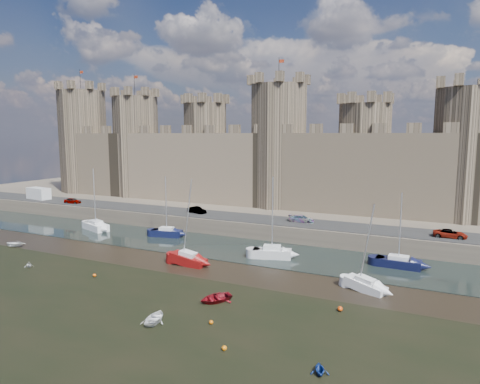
{
  "coord_description": "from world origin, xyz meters",
  "views": [
    {
      "loc": [
        30.77,
        -29.43,
        16.34
      ],
      "look_at": [
        6.3,
        22.0,
        8.6
      ],
      "focal_mm": 32.0,
      "sensor_mm": 36.0,
      "label": 1
    }
  ],
  "objects_px": {
    "car_2": "(302,219)",
    "sailboat_0": "(96,226)",
    "van": "(39,194)",
    "sailboat_3": "(398,262)",
    "car_0": "(73,201)",
    "car_1": "(197,210)",
    "sailboat_2": "(272,252)",
    "sailboat_4": "(188,259)",
    "car_3": "(450,234)",
    "sailboat_5": "(365,285)",
    "sailboat_1": "(167,232)"
  },
  "relations": [
    {
      "from": "car_1",
      "to": "car_2",
      "type": "bearing_deg",
      "value": -73.17
    },
    {
      "from": "car_3",
      "to": "sailboat_1",
      "type": "bearing_deg",
      "value": 99.51
    },
    {
      "from": "sailboat_2",
      "to": "sailboat_5",
      "type": "relative_size",
      "value": 1.16
    },
    {
      "from": "sailboat_3",
      "to": "sailboat_4",
      "type": "xyz_separation_m",
      "value": [
        -23.98,
        -10.16,
        0.06
      ]
    },
    {
      "from": "car_1",
      "to": "sailboat_0",
      "type": "height_order",
      "value": "sailboat_0"
    },
    {
      "from": "van",
      "to": "sailboat_5",
      "type": "distance_m",
      "value": 73.28
    },
    {
      "from": "sailboat_5",
      "to": "car_3",
      "type": "bearing_deg",
      "value": 85.87
    },
    {
      "from": "car_2",
      "to": "sailboat_4",
      "type": "distance_m",
      "value": 21.66
    },
    {
      "from": "sailboat_0",
      "to": "sailboat_3",
      "type": "relative_size",
      "value": 1.13
    },
    {
      "from": "car_3",
      "to": "sailboat_4",
      "type": "distance_m",
      "value": 34.97
    },
    {
      "from": "sailboat_2",
      "to": "sailboat_4",
      "type": "xyz_separation_m",
      "value": [
        -8.5,
        -7.15,
        -0.06
      ]
    },
    {
      "from": "car_0",
      "to": "sailboat_4",
      "type": "height_order",
      "value": "sailboat_4"
    },
    {
      "from": "car_1",
      "to": "sailboat_2",
      "type": "xyz_separation_m",
      "value": [
        18.76,
        -11.96,
        -2.25
      ]
    },
    {
      "from": "car_3",
      "to": "sailboat_2",
      "type": "distance_m",
      "value": 24.06
    },
    {
      "from": "car_3",
      "to": "car_1",
      "type": "bearing_deg",
      "value": 88.3
    },
    {
      "from": "car_0",
      "to": "sailboat_4",
      "type": "relative_size",
      "value": 0.32
    },
    {
      "from": "car_0",
      "to": "sailboat_3",
      "type": "height_order",
      "value": "sailboat_3"
    },
    {
      "from": "sailboat_3",
      "to": "sailboat_4",
      "type": "bearing_deg",
      "value": -155.07
    },
    {
      "from": "van",
      "to": "sailboat_0",
      "type": "bearing_deg",
      "value": -12.56
    },
    {
      "from": "sailboat_3",
      "to": "sailboat_2",
      "type": "bearing_deg",
      "value": -167.01
    },
    {
      "from": "car_2",
      "to": "car_3",
      "type": "relative_size",
      "value": 0.94
    },
    {
      "from": "car_3",
      "to": "sailboat_5",
      "type": "relative_size",
      "value": 0.46
    },
    {
      "from": "van",
      "to": "sailboat_2",
      "type": "height_order",
      "value": "sailboat_2"
    },
    {
      "from": "sailboat_1",
      "to": "sailboat_3",
      "type": "relative_size",
      "value": 1.04
    },
    {
      "from": "sailboat_5",
      "to": "van",
      "type": "bearing_deg",
      "value": -174.66
    },
    {
      "from": "car_2",
      "to": "sailboat_5",
      "type": "relative_size",
      "value": 0.43
    },
    {
      "from": "sailboat_1",
      "to": "car_2",
      "type": "bearing_deg",
      "value": 12.0
    },
    {
      "from": "sailboat_1",
      "to": "sailboat_4",
      "type": "xyz_separation_m",
      "value": [
        11.03,
        -11.07,
        0.02
      ]
    },
    {
      "from": "car_3",
      "to": "sailboat_3",
      "type": "relative_size",
      "value": 0.46
    },
    {
      "from": "car_1",
      "to": "car_2",
      "type": "relative_size",
      "value": 0.92
    },
    {
      "from": "sailboat_0",
      "to": "sailboat_3",
      "type": "bearing_deg",
      "value": 20.06
    },
    {
      "from": "car_0",
      "to": "sailboat_1",
      "type": "bearing_deg",
      "value": -109.31
    },
    {
      "from": "car_2",
      "to": "sailboat_0",
      "type": "bearing_deg",
      "value": 103.8
    },
    {
      "from": "sailboat_0",
      "to": "car_0",
      "type": "bearing_deg",
      "value": 169.5
    },
    {
      "from": "sailboat_2",
      "to": "car_0",
      "type": "bearing_deg",
      "value": 151.54
    },
    {
      "from": "van",
      "to": "sailboat_5",
      "type": "bearing_deg",
      "value": -7.02
    },
    {
      "from": "car_0",
      "to": "car_2",
      "type": "bearing_deg",
      "value": -93.17
    },
    {
      "from": "car_3",
      "to": "van",
      "type": "height_order",
      "value": "van"
    },
    {
      "from": "car_0",
      "to": "car_2",
      "type": "relative_size",
      "value": 0.87
    },
    {
      "from": "car_0",
      "to": "car_3",
      "type": "bearing_deg",
      "value": -95.11
    },
    {
      "from": "van",
      "to": "sailboat_1",
      "type": "height_order",
      "value": "sailboat_1"
    },
    {
      "from": "sailboat_2",
      "to": "sailboat_5",
      "type": "xyz_separation_m",
      "value": [
        13.1,
        -6.79,
        -0.16
      ]
    },
    {
      "from": "sailboat_2",
      "to": "sailboat_3",
      "type": "height_order",
      "value": "sailboat_2"
    },
    {
      "from": "car_2",
      "to": "sailboat_4",
      "type": "relative_size",
      "value": 0.36
    },
    {
      "from": "sailboat_0",
      "to": "sailboat_4",
      "type": "relative_size",
      "value": 0.96
    },
    {
      "from": "sailboat_0",
      "to": "sailboat_1",
      "type": "xyz_separation_m",
      "value": [
        13.7,
        1.29,
        -0.04
      ]
    },
    {
      "from": "sailboat_1",
      "to": "car_3",
      "type": "bearing_deg",
      "value": -1.68
    },
    {
      "from": "sailboat_2",
      "to": "sailboat_3",
      "type": "relative_size",
      "value": 1.17
    },
    {
      "from": "van",
      "to": "sailboat_4",
      "type": "bearing_deg",
      "value": -13.31
    },
    {
      "from": "car_1",
      "to": "sailboat_2",
      "type": "distance_m",
      "value": 22.36
    }
  ]
}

